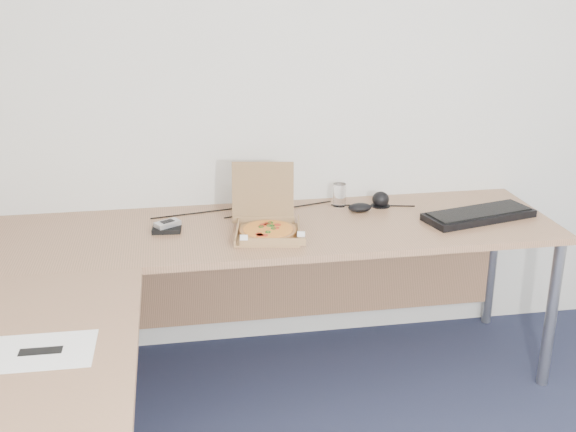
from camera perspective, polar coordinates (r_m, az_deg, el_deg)
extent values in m
cube|color=#9F704F|center=(3.09, -1.29, -1.14)|extent=(2.50, 0.70, 0.03)
cube|color=#9F704F|center=(2.13, -21.83, -13.00)|extent=(0.70, 1.50, 0.03)
cylinder|color=gray|center=(3.84, 16.11, -3.54)|extent=(0.05, 0.05, 0.70)
cube|color=#9A7347|center=(2.99, -1.61, -1.52)|extent=(0.27, 0.27, 0.01)
cube|color=#9A7347|center=(3.08, -2.03, 1.89)|extent=(0.27, 0.05, 0.27)
cylinder|color=#BD763B|center=(2.98, -1.61, -1.28)|extent=(0.24, 0.24, 0.02)
cylinder|color=#B83027|center=(2.98, -1.61, -1.07)|extent=(0.21, 0.21, 0.00)
cylinder|color=white|center=(3.34, 4.16, 1.71)|extent=(0.06, 0.06, 0.11)
cube|color=black|center=(3.29, 15.11, 0.06)|extent=(0.54, 0.30, 0.03)
ellipsoid|color=black|center=(3.29, 5.81, 0.69)|extent=(0.13, 0.10, 0.04)
cube|color=black|center=(3.08, -9.73, -1.00)|extent=(0.13, 0.11, 0.02)
cube|color=#B2B5BA|center=(3.08, -9.68, -0.61)|extent=(0.12, 0.10, 0.02)
cube|color=white|center=(2.26, -19.30, -10.25)|extent=(0.32, 0.23, 0.00)
ellipsoid|color=black|center=(3.36, 7.48, 1.41)|extent=(0.09, 0.09, 0.08)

